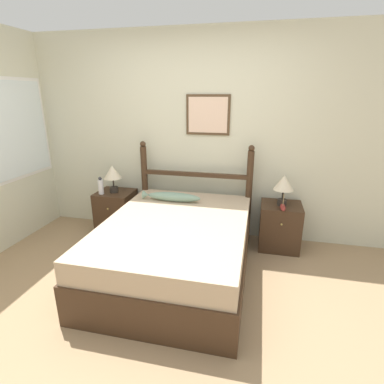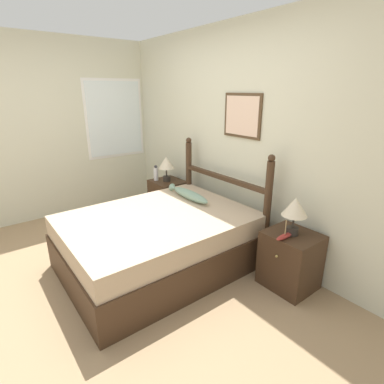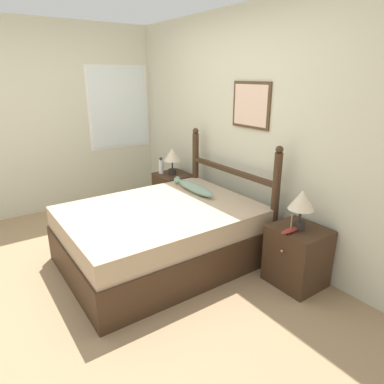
# 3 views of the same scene
# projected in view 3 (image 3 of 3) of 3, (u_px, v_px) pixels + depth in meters

# --- Properties ---
(ground_plane) EXTENTS (16.00, 16.00, 0.00)m
(ground_plane) POSITION_uv_depth(u_px,v_px,m) (103.00, 277.00, 3.33)
(ground_plane) COLOR #9E7F5B
(wall_back) EXTENTS (6.40, 0.08, 2.55)m
(wall_back) POSITION_uv_depth(u_px,v_px,m) (241.00, 129.00, 3.85)
(wall_back) COLOR beige
(wall_back) RESTS_ON ground_plane
(wall_left) EXTENTS (0.08, 6.40, 2.55)m
(wall_left) POSITION_uv_depth(u_px,v_px,m) (38.00, 121.00, 4.57)
(wall_left) COLOR beige
(wall_left) RESTS_ON ground_plane
(bed) EXTENTS (1.44, 1.91, 0.59)m
(bed) POSITION_uv_depth(u_px,v_px,m) (161.00, 235.00, 3.53)
(bed) COLOR #3D2819
(bed) RESTS_ON ground_plane
(headboard) EXTENTS (1.44, 0.08, 1.23)m
(headboard) POSITION_uv_depth(u_px,v_px,m) (230.00, 186.00, 3.91)
(headboard) COLOR #3D2819
(headboard) RESTS_ON ground_plane
(nightstand_left) EXTENTS (0.47, 0.45, 0.56)m
(nightstand_left) POSITION_uv_depth(u_px,v_px,m) (174.00, 193.00, 4.81)
(nightstand_left) COLOR #3D2819
(nightstand_left) RESTS_ON ground_plane
(nightstand_right) EXTENTS (0.47, 0.45, 0.56)m
(nightstand_right) POSITION_uv_depth(u_px,v_px,m) (297.00, 256.00, 3.15)
(nightstand_right) COLOR #3D2819
(nightstand_right) RESTS_ON ground_plane
(table_lamp_left) EXTENTS (0.23, 0.23, 0.36)m
(table_lamp_left) POSITION_uv_depth(u_px,v_px,m) (172.00, 156.00, 4.63)
(table_lamp_left) COLOR #2D2823
(table_lamp_left) RESTS_ON nightstand_left
(table_lamp_right) EXTENTS (0.23, 0.23, 0.36)m
(table_lamp_right) POSITION_uv_depth(u_px,v_px,m) (302.00, 202.00, 2.97)
(table_lamp_right) COLOR #2D2823
(table_lamp_right) RESTS_ON nightstand_right
(bottle) EXTENTS (0.07, 0.07, 0.23)m
(bottle) POSITION_uv_depth(u_px,v_px,m) (161.00, 166.00, 4.73)
(bottle) COLOR white
(bottle) RESTS_ON nightstand_left
(model_boat) EXTENTS (0.06, 0.23, 0.18)m
(model_boat) POSITION_uv_depth(u_px,v_px,m) (291.00, 230.00, 2.98)
(model_boat) COLOR maroon
(model_boat) RESTS_ON nightstand_right
(fish_pillow) EXTENTS (0.70, 0.12, 0.11)m
(fish_pillow) POSITION_uv_depth(u_px,v_px,m) (194.00, 188.00, 3.88)
(fish_pillow) COLOR gray
(fish_pillow) RESTS_ON bed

